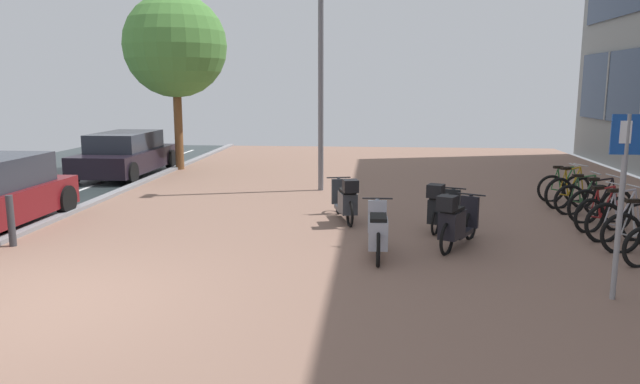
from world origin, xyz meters
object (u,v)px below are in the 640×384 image
(bicycle_rack_02, at_px, (621,221))
(parking_sign, at_px, (622,187))
(bicycle_rack_04, at_px, (600,206))
(scooter_far, at_px, (456,222))
(bicycle_rack_07, at_px, (564,188))
(scooter_extra, at_px, (378,232))
(parked_car_far, at_px, (125,154))
(bollard_far, at_px, (11,221))
(bicycle_rack_05, at_px, (584,199))
(bicycle_rack_03, at_px, (604,214))
(lamp_post, at_px, (321,49))
(street_tree, at_px, (175,46))
(bicycle_rack_06, at_px, (571,192))
(bicycle_rack_01, at_px, (640,232))
(scooter_mid, at_px, (441,208))
(scooter_near, at_px, (346,200))

(bicycle_rack_02, height_order, parking_sign, parking_sign)
(bicycle_rack_04, relative_size, scooter_far, 0.89)
(bicycle_rack_07, relative_size, scooter_extra, 0.71)
(parked_car_far, bearing_deg, bollard_far, -80.05)
(bicycle_rack_05, relative_size, parking_sign, 0.55)
(bicycle_rack_03, height_order, scooter_far, scooter_far)
(scooter_far, xyz_separation_m, parked_car_far, (-9.03, 7.67, 0.18))
(bicycle_rack_05, distance_m, parked_car_far, 13.00)
(bicycle_rack_02, height_order, bicycle_rack_07, bicycle_rack_02)
(parked_car_far, relative_size, parking_sign, 1.79)
(bicycle_rack_04, distance_m, lamp_post, 7.55)
(lamp_post, bearing_deg, bollard_far, -128.45)
(bicycle_rack_02, distance_m, scooter_extra, 4.53)
(bicycle_rack_02, height_order, street_tree, street_tree)
(bicycle_rack_06, bearing_deg, street_tree, 153.78)
(bicycle_rack_03, bearing_deg, bicycle_rack_02, -87.20)
(bicycle_rack_01, xyz_separation_m, parking_sign, (-1.28, -2.30, 1.14))
(bicycle_rack_02, xyz_separation_m, scooter_far, (-3.00, -0.76, 0.10))
(scooter_far, relative_size, scooter_extra, 0.87)
(bicycle_rack_07, bearing_deg, scooter_mid, -135.63)
(bicycle_rack_01, distance_m, bicycle_rack_07, 4.46)
(parked_car_far, bearing_deg, scooter_mid, -35.34)
(bicycle_rack_02, height_order, bicycle_rack_06, bicycle_rack_02)
(bicycle_rack_06, distance_m, scooter_mid, 3.96)
(scooter_mid, bearing_deg, bicycle_rack_01, -22.97)
(parked_car_far, xyz_separation_m, lamp_post, (6.24, -2.15, 3.01))
(scooter_far, bearing_deg, bicycle_rack_04, 35.42)
(bicycle_rack_01, distance_m, bicycle_rack_03, 1.49)
(scooter_near, height_order, scooter_extra, scooter_near)
(bicycle_rack_03, relative_size, parked_car_far, 0.30)
(bicycle_rack_07, relative_size, scooter_near, 0.73)
(bicycle_rack_03, height_order, parked_car_far, parked_car_far)
(bicycle_rack_04, xyz_separation_m, bicycle_rack_07, (-0.04, 2.23, -0.02))
(street_tree, bearing_deg, scooter_near, -50.97)
(bicycle_rack_05, distance_m, street_tree, 12.99)
(bicycle_rack_01, bearing_deg, street_tree, 139.98)
(bicycle_rack_04, relative_size, lamp_post, 0.21)
(bicycle_rack_02, height_order, bicycle_rack_03, bicycle_rack_02)
(bicycle_rack_03, height_order, scooter_near, scooter_near)
(bicycle_rack_06, bearing_deg, bollard_far, -158.16)
(bicycle_rack_06, height_order, parked_car_far, parked_car_far)
(bicycle_rack_03, bearing_deg, bicycle_rack_05, 84.70)
(bicycle_rack_02, distance_m, bollard_far, 10.67)
(bicycle_rack_06, xyz_separation_m, lamp_post, (-5.84, 1.78, 3.29))
(scooter_extra, bearing_deg, bicycle_rack_01, 8.33)
(scooter_extra, bearing_deg, bicycle_rack_05, 39.24)
(bicycle_rack_05, relative_size, bicycle_rack_06, 0.99)
(parked_car_far, xyz_separation_m, parking_sign, (10.75, -9.95, 0.85))
(parked_car_far, bearing_deg, bicycle_rack_05, -21.07)
(bicycle_rack_04, distance_m, scooter_near, 5.13)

